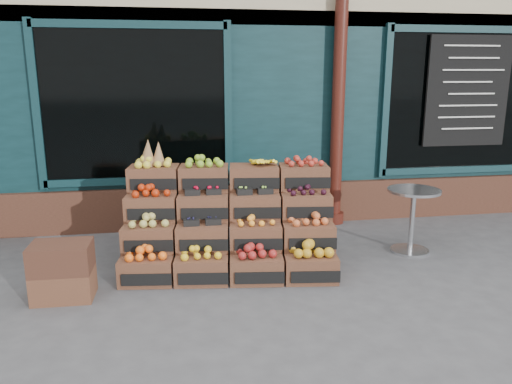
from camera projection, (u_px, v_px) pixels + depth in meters
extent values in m
plane|color=#47474A|center=(285.00, 285.00, 5.28)|extent=(60.00, 60.00, 0.00)
cube|color=#0D292E|center=(228.00, 60.00, 9.68)|extent=(12.00, 6.00, 4.80)
cube|color=#0D292E|center=(252.00, 121.00, 7.07)|extent=(12.00, 0.12, 3.00)
cube|color=#44261B|center=(253.00, 204.00, 7.29)|extent=(12.00, 0.18, 0.60)
cube|color=black|center=(135.00, 105.00, 6.69)|extent=(2.40, 0.06, 2.00)
cube|color=black|center=(464.00, 102.00, 7.46)|extent=(2.40, 0.06, 2.00)
cylinder|color=#40150E|center=(338.00, 114.00, 7.05)|extent=(0.18, 0.18, 3.20)
cube|color=black|center=(468.00, 92.00, 7.35)|extent=(1.30, 0.04, 1.60)
cube|color=brown|center=(147.00, 270.00, 5.31)|extent=(0.61, 0.46, 0.28)
cube|color=black|center=(144.00, 280.00, 5.12)|extent=(0.52, 0.08, 0.13)
cube|color=orange|center=(146.00, 253.00, 5.27)|extent=(0.48, 0.35, 0.10)
cube|color=brown|center=(202.00, 269.00, 5.34)|extent=(0.61, 0.46, 0.28)
cube|color=black|center=(201.00, 279.00, 5.14)|extent=(0.52, 0.08, 0.13)
cube|color=gold|center=(201.00, 252.00, 5.29)|extent=(0.48, 0.35, 0.09)
cube|color=brown|center=(256.00, 268.00, 5.36)|extent=(0.61, 0.46, 0.28)
cube|color=black|center=(257.00, 278.00, 5.16)|extent=(0.52, 0.08, 0.13)
cube|color=maroon|center=(256.00, 251.00, 5.31)|extent=(0.48, 0.35, 0.11)
cube|color=brown|center=(310.00, 267.00, 5.38)|extent=(0.61, 0.46, 0.28)
cube|color=black|center=(313.00, 277.00, 5.19)|extent=(0.52, 0.08, 0.13)
cube|color=#B6841A|center=(311.00, 249.00, 5.33)|extent=(0.48, 0.35, 0.13)
cube|color=brown|center=(149.00, 237.00, 5.48)|extent=(0.61, 0.46, 0.28)
cube|color=black|center=(146.00, 246.00, 5.28)|extent=(0.52, 0.08, 0.13)
cube|color=tan|center=(149.00, 221.00, 5.43)|extent=(0.48, 0.35, 0.10)
cube|color=brown|center=(203.00, 237.00, 5.50)|extent=(0.61, 0.46, 0.28)
cube|color=black|center=(201.00, 245.00, 5.31)|extent=(0.52, 0.08, 0.13)
cube|color=black|center=(202.00, 223.00, 5.46)|extent=(0.48, 0.35, 0.03)
cube|color=brown|center=(256.00, 236.00, 5.52)|extent=(0.61, 0.46, 0.28)
cube|color=black|center=(256.00, 245.00, 5.33)|extent=(0.52, 0.08, 0.13)
cube|color=orange|center=(256.00, 220.00, 5.48)|extent=(0.48, 0.35, 0.08)
cube|color=brown|center=(308.00, 235.00, 5.54)|extent=(0.61, 0.46, 0.28)
cube|color=black|center=(311.00, 244.00, 5.35)|extent=(0.52, 0.08, 0.13)
cube|color=#C3582B|center=(308.00, 219.00, 5.50)|extent=(0.48, 0.35, 0.09)
cube|color=brown|center=(152.00, 207.00, 5.64)|extent=(0.61, 0.46, 0.28)
cube|color=black|center=(149.00, 214.00, 5.45)|extent=(0.52, 0.08, 0.13)
cube|color=#A42308|center=(151.00, 191.00, 5.60)|extent=(0.48, 0.35, 0.10)
cube|color=brown|center=(203.00, 206.00, 5.66)|extent=(0.61, 0.46, 0.28)
cube|color=black|center=(202.00, 214.00, 5.47)|extent=(0.52, 0.08, 0.13)
cube|color=red|center=(203.00, 193.00, 5.63)|extent=(0.48, 0.35, 0.04)
cube|color=brown|center=(255.00, 206.00, 5.69)|extent=(0.61, 0.46, 0.28)
cube|color=black|center=(255.00, 213.00, 5.49)|extent=(0.52, 0.08, 0.13)
cube|color=#8CBD46|center=(255.00, 192.00, 5.65)|extent=(0.48, 0.35, 0.03)
cube|color=brown|center=(306.00, 205.00, 5.71)|extent=(0.61, 0.46, 0.28)
cube|color=black|center=(308.00, 213.00, 5.51)|extent=(0.52, 0.08, 0.13)
cube|color=black|center=(306.00, 190.00, 5.67)|extent=(0.48, 0.35, 0.07)
cube|color=brown|center=(154.00, 178.00, 5.81)|extent=(0.61, 0.46, 0.28)
cube|color=black|center=(151.00, 184.00, 5.61)|extent=(0.52, 0.08, 0.13)
cube|color=gold|center=(153.00, 162.00, 5.76)|extent=(0.48, 0.35, 0.10)
cube|color=brown|center=(204.00, 178.00, 5.83)|extent=(0.61, 0.46, 0.28)
cube|color=black|center=(203.00, 184.00, 5.63)|extent=(0.52, 0.08, 0.13)
cube|color=olive|center=(204.00, 162.00, 5.78)|extent=(0.48, 0.35, 0.10)
cube|color=brown|center=(254.00, 177.00, 5.85)|extent=(0.61, 0.46, 0.28)
cube|color=black|center=(255.00, 184.00, 5.66)|extent=(0.52, 0.08, 0.13)
cube|color=yellow|center=(254.00, 162.00, 5.81)|extent=(0.48, 0.35, 0.09)
cube|color=brown|center=(303.00, 177.00, 5.87)|extent=(0.61, 0.46, 0.28)
cube|color=black|center=(306.00, 183.00, 5.68)|extent=(0.52, 0.08, 0.13)
cube|color=#AC2D21|center=(304.00, 162.00, 5.83)|extent=(0.48, 0.35, 0.08)
cube|color=#44261B|center=(229.00, 260.00, 5.58)|extent=(2.35, 0.68, 0.28)
cube|color=#44261B|center=(230.00, 241.00, 5.78)|extent=(2.35, 0.68, 0.56)
cube|color=#44261B|center=(230.00, 223.00, 5.97)|extent=(2.35, 0.68, 0.84)
cone|color=olive|center=(148.00, 153.00, 5.72)|extent=(0.19, 0.19, 0.32)
cone|color=olive|center=(158.00, 154.00, 5.79)|extent=(0.17, 0.17, 0.28)
cube|color=brown|center=(64.00, 285.00, 4.94)|extent=(0.58, 0.41, 0.29)
cube|color=#44261B|center=(61.00, 257.00, 4.87)|extent=(0.58, 0.41, 0.29)
cylinder|color=silver|center=(410.00, 250.00, 6.23)|extent=(0.47, 0.47, 0.03)
cylinder|color=silver|center=(412.00, 222.00, 6.14)|extent=(0.06, 0.06, 0.77)
cylinder|color=silver|center=(414.00, 191.00, 6.05)|extent=(0.64, 0.64, 0.03)
imported|color=#154C22|center=(151.00, 163.00, 7.33)|extent=(0.65, 0.44, 1.75)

